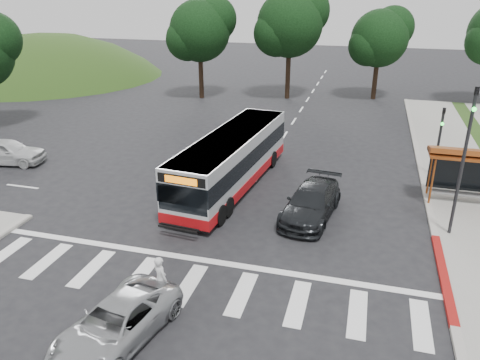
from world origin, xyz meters
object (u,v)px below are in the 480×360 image
(pedestrian, at_px, (161,279))
(silver_suv_south, at_px, (116,323))
(transit_bus, at_px, (232,161))
(dark_sedan, at_px, (311,202))

(pedestrian, bearing_deg, silver_suv_south, 108.98)
(transit_bus, bearing_deg, silver_suv_south, -84.46)
(transit_bus, xyz_separation_m, pedestrian, (0.47, -10.14, -0.60))
(silver_suv_south, bearing_deg, transit_bus, 101.06)
(dark_sedan, bearing_deg, silver_suv_south, -107.21)
(silver_suv_south, bearing_deg, pedestrian, 89.19)
(dark_sedan, relative_size, silver_suv_south, 1.10)
(dark_sedan, distance_m, silver_suv_south, 10.90)
(pedestrian, bearing_deg, transit_bus, -56.54)
(pedestrian, distance_m, silver_suv_south, 2.26)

